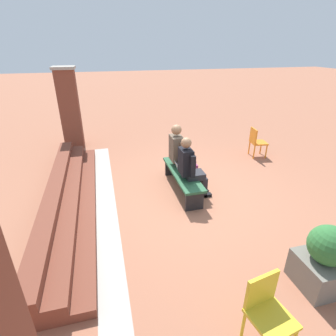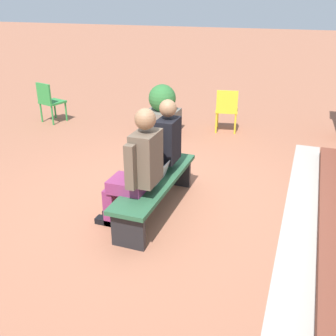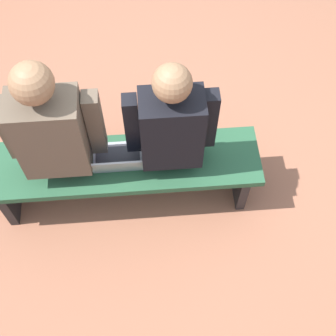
{
  "view_description": "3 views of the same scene",
  "coord_description": "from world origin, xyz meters",
  "px_view_note": "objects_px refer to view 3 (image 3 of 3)",
  "views": [
    {
      "loc": [
        -4.7,
        1.63,
        2.98
      ],
      "look_at": [
        0.1,
        0.38,
        0.63
      ],
      "focal_mm": 28.0,
      "sensor_mm": 36.0,
      "label": 1
    },
    {
      "loc": [
        4.15,
        1.63,
        2.47
      ],
      "look_at": [
        0.75,
        0.39,
        0.87
      ],
      "focal_mm": 42.0,
      "sensor_mm": 36.0,
      "label": 2
    },
    {
      "loc": [
        0.02,
        1.63,
        3.05
      ],
      "look_at": [
        -0.08,
        0.33,
        0.85
      ],
      "focal_mm": 50.0,
      "sensor_mm": 36.0,
      "label": 3
    }
  ],
  "objects_px": {
    "person_student": "(170,127)",
    "person_adult": "(56,130)",
    "bench": "(124,170)",
    "laptop": "(117,160)"
  },
  "relations": [
    {
      "from": "bench",
      "to": "laptop",
      "type": "xyz_separation_m",
      "value": [
        0.03,
        0.01,
        0.15
      ]
    },
    {
      "from": "bench",
      "to": "laptop",
      "type": "relative_size",
      "value": 5.62
    },
    {
      "from": "person_student",
      "to": "person_adult",
      "type": "height_order",
      "value": "person_adult"
    },
    {
      "from": "person_adult",
      "to": "person_student",
      "type": "bearing_deg",
      "value": 179.67
    },
    {
      "from": "bench",
      "to": "laptop",
      "type": "height_order",
      "value": "laptop"
    },
    {
      "from": "person_student",
      "to": "laptop",
      "type": "xyz_separation_m",
      "value": [
        0.34,
        0.08,
        -0.22
      ]
    },
    {
      "from": "laptop",
      "to": "bench",
      "type": "bearing_deg",
      "value": -157.6
    },
    {
      "from": "person_adult",
      "to": "laptop",
      "type": "relative_size",
      "value": 4.43
    },
    {
      "from": "person_adult",
      "to": "laptop",
      "type": "height_order",
      "value": "person_adult"
    },
    {
      "from": "person_student",
      "to": "person_adult",
      "type": "distance_m",
      "value": 0.69
    }
  ]
}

